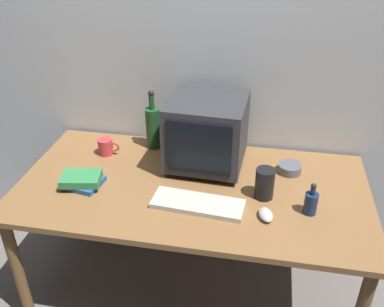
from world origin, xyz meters
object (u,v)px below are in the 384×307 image
(keyboard, at_px, (198,204))
(metal_canister, at_px, (265,183))
(crt_monitor, at_px, (207,132))
(mug, at_px, (106,147))
(book_stack, at_px, (82,180))
(bottle_tall, at_px, (153,126))
(bottle_short, at_px, (311,202))
(computer_mouse, at_px, (266,215))
(cd_spindle, at_px, (290,168))

(keyboard, height_order, metal_canister, metal_canister)
(crt_monitor, bearing_deg, mug, 179.77)
(crt_monitor, xyz_separation_m, mug, (-0.56, 0.00, -0.15))
(keyboard, height_order, book_stack, book_stack)
(bottle_tall, xyz_separation_m, bottle_short, (0.84, -0.45, -0.07))
(computer_mouse, height_order, bottle_short, bottle_short)
(crt_monitor, xyz_separation_m, bottle_tall, (-0.32, 0.13, -0.06))
(metal_canister, bearing_deg, keyboard, -156.38)
(mug, distance_m, metal_canister, 0.90)
(cd_spindle, relative_size, metal_canister, 0.80)
(computer_mouse, distance_m, book_stack, 0.89)
(crt_monitor, height_order, computer_mouse, crt_monitor)
(keyboard, height_order, cd_spindle, cd_spindle)
(bottle_short, height_order, book_stack, bottle_short)
(crt_monitor, distance_m, bottle_tall, 0.35)
(bottle_tall, height_order, bottle_short, bottle_tall)
(bottle_short, relative_size, cd_spindle, 1.31)
(mug, height_order, metal_canister, metal_canister)
(crt_monitor, relative_size, bottle_short, 2.57)
(book_stack, height_order, mug, mug)
(mug, relative_size, cd_spindle, 1.00)
(keyboard, distance_m, mug, 0.68)
(crt_monitor, distance_m, book_stack, 0.66)
(bottle_tall, xyz_separation_m, metal_canister, (0.63, -0.37, -0.05))
(crt_monitor, relative_size, book_stack, 1.95)
(crt_monitor, relative_size, cd_spindle, 3.37)
(bottle_tall, height_order, metal_canister, bottle_tall)
(bottle_tall, bearing_deg, bottle_short, -28.28)
(computer_mouse, xyz_separation_m, bottle_tall, (-0.65, 0.52, 0.11))
(computer_mouse, bearing_deg, bottle_short, 2.37)
(bottle_tall, bearing_deg, cd_spindle, -9.71)
(bottle_short, bearing_deg, bottle_tall, 151.72)
(cd_spindle, bearing_deg, bottle_short, -75.30)
(bottle_tall, relative_size, metal_canister, 2.28)
(book_stack, bearing_deg, bottle_short, -0.65)
(crt_monitor, relative_size, bottle_tall, 1.18)
(bottle_tall, bearing_deg, keyboard, -55.46)
(crt_monitor, xyz_separation_m, computer_mouse, (0.33, -0.39, -0.17))
(computer_mouse, relative_size, bottle_tall, 0.29)
(keyboard, relative_size, computer_mouse, 4.20)
(book_stack, bearing_deg, mug, 88.33)
(computer_mouse, bearing_deg, metal_canister, 77.28)
(keyboard, distance_m, book_stack, 0.59)
(computer_mouse, distance_m, bottle_short, 0.21)
(book_stack, bearing_deg, bottle_tall, 61.01)
(keyboard, height_order, mug, mug)
(crt_monitor, bearing_deg, keyboard, -87.04)
(mug, bearing_deg, book_stack, -91.67)
(keyboard, distance_m, bottle_short, 0.50)
(computer_mouse, bearing_deg, cd_spindle, 56.47)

